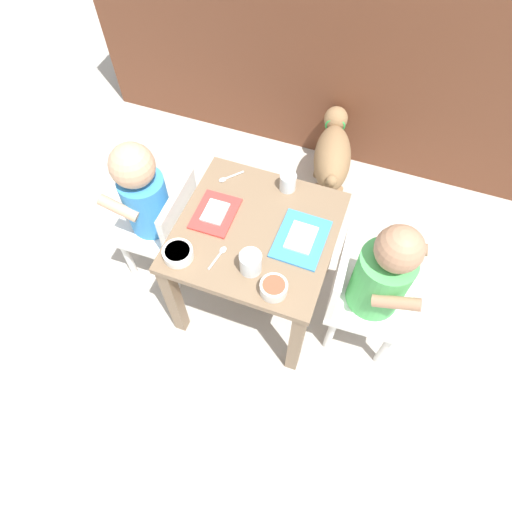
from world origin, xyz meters
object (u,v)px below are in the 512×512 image
seated_child_left (148,200)px  seated_child_right (378,278)px  water_cup_left (288,183)px  dining_table (256,245)px  water_cup_right (251,263)px  spoon_by_left_tray (219,255)px  dog (332,155)px  spoon_by_right_tray (229,177)px  food_tray_left (215,213)px  cereal_bowl_left_side (178,253)px  food_tray_right (301,239)px  veggie_bowl_far (274,288)px

seated_child_left → seated_child_right: (0.85, -0.03, -0.01)m
water_cup_left → dining_table: bearing=-101.4°
water_cup_right → spoon_by_left_tray: water_cup_right is taller
dog → spoon_by_right_tray: (-0.29, -0.49, 0.24)m
seated_child_left → water_cup_right: size_ratio=8.91×
food_tray_left → cereal_bowl_left_side: bearing=-102.2°
food_tray_right → spoon_by_right_tray: size_ratio=2.51×
veggie_bowl_far → cereal_bowl_left_side: bearing=177.5°
dog → water_cup_left: water_cup_left is taller
seated_child_left → water_cup_right: seated_child_left is taller
spoon_by_left_tray → spoon_by_right_tray: size_ratio=1.20×
water_cup_left → spoon_by_left_tray: (-0.12, -0.35, -0.03)m
dining_table → spoon_by_left_tray: (-0.07, -0.14, 0.09)m
seated_child_right → water_cup_left: size_ratio=10.54×
dining_table → water_cup_left: bearing=78.6°
food_tray_right → spoon_by_right_tray: bearing=152.4°
cereal_bowl_left_side → dining_table: bearing=43.5°
water_cup_right → water_cup_left: bearing=89.3°
seated_child_right → spoon_by_right_tray: seated_child_right is taller
seated_child_right → food_tray_right: size_ratio=3.20×
water_cup_left → seated_child_left: bearing=-158.0°
seated_child_left → food_tray_right: size_ratio=3.20×
seated_child_right → spoon_by_right_tray: size_ratio=8.04×
dog → spoon_by_right_tray: spoon_by_right_tray is taller
seated_child_right → veggie_bowl_far: size_ratio=7.91×
food_tray_right → spoon_by_right_tray: food_tray_right is taller
water_cup_left → veggie_bowl_far: bearing=-77.8°
seated_child_right → water_cup_right: 0.42m
seated_child_left → seated_child_right: size_ratio=1.00×
water_cup_right → cereal_bowl_left_side: 0.23m
seated_child_left → food_tray_left: (0.27, -0.01, 0.05)m
dining_table → spoon_by_left_tray: 0.18m
dog → seated_child_left: bearing=-129.7°
seated_child_left → veggie_bowl_far: size_ratio=7.92×
dining_table → spoon_by_right_tray: spoon_by_right_tray is taller
food_tray_right → spoon_by_left_tray: 0.27m
dog → food_tray_left: (-0.27, -0.66, 0.25)m
water_cup_left → cereal_bowl_left_side: size_ratio=0.65×
seated_child_right → water_cup_left: (-0.38, 0.22, 0.08)m
seated_child_left → water_cup_left: size_ratio=10.55×
dining_table → dog: (0.12, 0.67, -0.15)m
water_cup_left → food_tray_left: bearing=-134.7°
dining_table → dog: bearing=80.0°
seated_child_left → water_cup_left: (0.46, 0.19, 0.08)m
dog → food_tray_right: bearing=-87.2°
seated_child_right → cereal_bowl_left_side: size_ratio=6.88×
water_cup_left → cereal_bowl_left_side: 0.46m
spoon_by_right_tray → spoon_by_left_tray: bearing=-73.3°
dining_table → food_tray_right: size_ratio=2.51×
seated_child_left → spoon_by_right_tray: 0.30m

